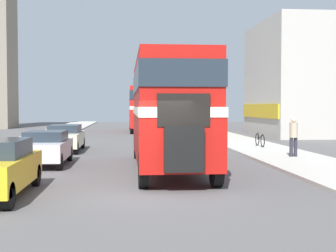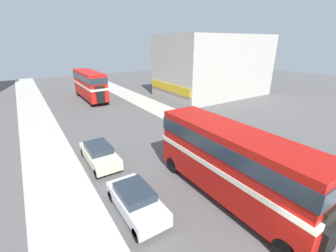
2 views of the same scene
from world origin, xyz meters
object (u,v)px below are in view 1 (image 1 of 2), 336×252
at_px(bicycle_on_pavement, 260,140).
at_px(pedestrian_walking, 294,134).
at_px(double_decker_bus, 168,105).
at_px(car_parked_far, 65,137).
at_px(bus_distant, 142,105).
at_px(car_parked_mid, 46,147).

bearing_deg(bicycle_on_pavement, pedestrian_walking, -90.56).
bearing_deg(double_decker_bus, bicycle_on_pavement, 54.61).
distance_m(double_decker_bus, car_parked_far, 9.14).
relative_size(bus_distant, pedestrian_walking, 5.67).
relative_size(double_decker_bus, car_parked_mid, 2.44).
bearing_deg(bus_distant, pedestrian_walking, -76.25).
height_order(car_parked_far, pedestrian_walking, pedestrian_walking).
bearing_deg(car_parked_far, bicycle_on_pavement, 3.83).
height_order(pedestrian_walking, bicycle_on_pavement, pedestrian_walking).
distance_m(car_parked_mid, bicycle_on_pavement, 12.57).
xyz_separation_m(double_decker_bus, car_parked_far, (-4.77, 7.62, -1.66)).
xyz_separation_m(bus_distant, pedestrian_walking, (5.91, -24.17, -1.36)).
distance_m(pedestrian_walking, bicycle_on_pavement, 5.47).
relative_size(car_parked_mid, pedestrian_walking, 2.29).
bearing_deg(car_parked_mid, bicycle_on_pavement, 31.83).
xyz_separation_m(car_parked_mid, pedestrian_walking, (10.62, 1.19, 0.39)).
bearing_deg(car_parked_far, double_decker_bus, -57.94).
bearing_deg(bicycle_on_pavement, car_parked_mid, -148.17).
bearing_deg(double_decker_bus, car_parked_mid, 160.27).
bearing_deg(bus_distant, car_parked_mid, -100.52).
bearing_deg(car_parked_mid, car_parked_far, 90.12).
height_order(car_parked_mid, pedestrian_walking, pedestrian_walking).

